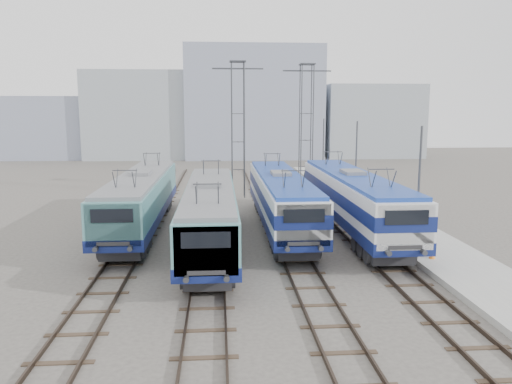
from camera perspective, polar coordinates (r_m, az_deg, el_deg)
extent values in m
plane|color=#514C47|center=(24.16, 0.02, -9.45)|extent=(160.00, 160.00, 0.00)
cube|color=#9E9E99|center=(33.90, 16.48, -4.08)|extent=(4.00, 70.00, 0.30)
cube|color=navy|center=(33.36, -12.87, -1.97)|extent=(2.87, 18.10, 0.60)
cube|color=teal|center=(33.15, -12.94, 0.08)|extent=(2.82, 18.10, 1.81)
cube|color=teal|center=(24.77, -15.93, -3.55)|extent=(2.59, 0.70, 2.05)
cube|color=slate|center=(33.01, -13.00, 1.80)|extent=(2.59, 17.38, 0.20)
cube|color=#262628|center=(27.73, -14.66, -5.92)|extent=(2.11, 3.62, 0.68)
cube|color=#262628|center=(39.37, -11.53, -1.34)|extent=(2.11, 3.62, 0.68)
cube|color=navy|center=(28.35, -5.25, -3.82)|extent=(2.79, 17.63, 0.59)
cube|color=teal|center=(28.11, -5.28, -1.48)|extent=(2.74, 17.63, 1.76)
cube|color=teal|center=(19.89, -5.71, -6.53)|extent=(2.52, 0.69, 2.00)
cube|color=slate|center=(27.94, -5.31, 0.49)|extent=(2.52, 16.93, 0.20)
cube|color=#262628|center=(22.88, -5.47, -8.94)|extent=(2.06, 3.53, 0.66)
cube|color=#262628|center=(34.24, -5.06, -2.79)|extent=(2.06, 3.53, 0.66)
cube|color=navy|center=(32.58, 2.82, -2.02)|extent=(2.85, 18.00, 0.60)
cube|color=silver|center=(32.37, 2.83, 0.06)|extent=(2.80, 18.00, 1.80)
cube|color=navy|center=(32.38, 2.83, -0.03)|extent=(2.84, 18.02, 0.70)
cube|color=silver|center=(24.00, 5.35, -3.66)|extent=(2.58, 0.70, 2.04)
cube|color=#193A96|center=(32.22, 2.85, 1.81)|extent=(2.58, 17.28, 0.20)
cube|color=#262628|center=(26.97, 4.36, -6.08)|extent=(2.10, 3.60, 0.67)
cube|color=#262628|center=(38.58, 1.72, -1.38)|extent=(2.10, 3.60, 0.67)
cube|color=navy|center=(32.63, 10.87, -2.09)|extent=(2.95, 18.66, 0.62)
cube|color=silver|center=(32.41, 10.94, 0.07)|extent=(2.90, 18.66, 1.87)
cube|color=navy|center=(32.42, 10.93, -0.02)|extent=(2.94, 18.68, 0.73)
cube|color=silver|center=(24.06, 16.47, -3.78)|extent=(2.67, 0.73, 2.12)
cube|color=#193A96|center=(32.26, 10.99, 1.89)|extent=(2.67, 17.92, 0.21)
cube|color=#262628|center=(27.01, 14.24, -6.28)|extent=(2.18, 3.73, 0.70)
cube|color=#262628|center=(38.70, 8.46, -1.42)|extent=(2.18, 3.73, 0.70)
cylinder|color=#3F4247|center=(44.32, -2.76, 6.99)|extent=(0.10, 0.10, 12.00)
cylinder|color=#3F4247|center=(44.36, -1.33, 7.00)|extent=(0.10, 0.10, 12.00)
cylinder|color=#3F4247|center=(45.42, -2.79, 7.05)|extent=(0.10, 0.10, 12.00)
cylinder|color=#3F4247|center=(45.46, -1.40, 7.06)|extent=(0.10, 0.10, 12.00)
cube|color=#3F4247|center=(45.00, -2.11, 13.91)|extent=(4.50, 0.12, 0.12)
cylinder|color=#3F4247|center=(46.93, 5.20, 7.09)|extent=(0.10, 0.10, 12.00)
cylinder|color=#3F4247|center=(47.12, 6.53, 7.08)|extent=(0.10, 0.10, 12.00)
cylinder|color=#3F4247|center=(48.01, 4.98, 7.14)|extent=(0.10, 0.10, 12.00)
cylinder|color=#3F4247|center=(48.20, 6.28, 7.13)|extent=(0.10, 0.10, 12.00)
cube|color=#3F4247|center=(47.67, 5.86, 13.61)|extent=(4.50, 0.12, 0.12)
cylinder|color=#3F4247|center=(27.20, 18.07, -0.19)|extent=(0.12, 0.12, 7.00)
cylinder|color=#3F4247|center=(38.47, 11.34, 2.74)|extent=(0.12, 0.12, 7.00)
cylinder|color=#3F4247|center=(50.07, 7.68, 4.31)|extent=(0.12, 0.12, 7.00)
cone|color=orange|center=(27.17, 19.49, -6.67)|extent=(0.33, 0.33, 0.49)
cube|color=#9AA4AC|center=(85.71, -12.61, 8.55)|extent=(18.00, 12.00, 14.00)
cube|color=#8D95AC|center=(85.02, -0.38, 10.11)|extent=(22.00, 14.00, 18.00)
cube|color=#9AA4AC|center=(88.64, 12.76, 7.91)|extent=(16.00, 12.00, 12.00)
cube|color=#8D95AC|center=(89.46, -22.83, 6.79)|extent=(14.00, 10.00, 10.00)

